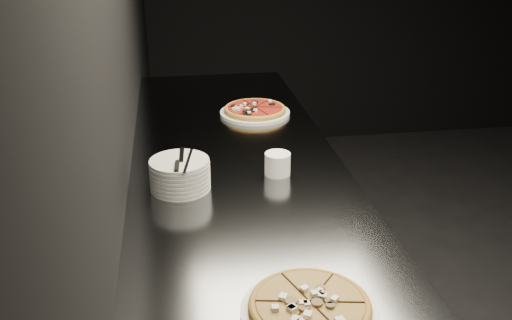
{
  "coord_description": "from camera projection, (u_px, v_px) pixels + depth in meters",
  "views": [
    {
      "loc": [
        -2.34,
        -1.8,
        1.74
      ],
      "look_at": [
        -2.08,
        -0.09,
        0.98
      ],
      "focal_mm": 40.0,
      "sensor_mm": 36.0,
      "label": 1
    }
  ],
  "objects": [
    {
      "name": "wall_left",
      "position": [
        116.0,
        30.0,
        1.74
      ],
      "size": [
        0.02,
        5.0,
        2.8
      ],
      "primitive_type": "cube",
      "color": "black",
      "rests_on": "floor"
    },
    {
      "name": "counter",
      "position": [
        240.0,
        276.0,
        2.17
      ],
      "size": [
        0.74,
        2.44,
        0.92
      ],
      "color": "slate",
      "rests_on": "floor"
    },
    {
      "name": "pizza_mushroom",
      "position": [
        310.0,
        308.0,
        1.25
      ],
      "size": [
        0.31,
        0.31,
        0.04
      ],
      "rotation": [
        0.0,
        0.0,
        -0.18
      ],
      "color": "silver",
      "rests_on": "counter"
    },
    {
      "name": "pizza_tomato",
      "position": [
        255.0,
        110.0,
        2.48
      ],
      "size": [
        0.32,
        0.32,
        0.04
      ],
      "rotation": [
        0.0,
        0.0,
        -0.2
      ],
      "color": "silver",
      "rests_on": "counter"
    },
    {
      "name": "plate_stack",
      "position": [
        180.0,
        174.0,
        1.8
      ],
      "size": [
        0.19,
        0.19,
        0.1
      ],
      "color": "silver",
      "rests_on": "counter"
    },
    {
      "name": "cutlery",
      "position": [
        182.0,
        161.0,
        1.77
      ],
      "size": [
        0.08,
        0.2,
        0.01
      ],
      "rotation": [
        0.0,
        0.0,
        -0.07
      ],
      "color": "#B0B3B7",
      "rests_on": "plate_stack"
    },
    {
      "name": "ramekin",
      "position": [
        278.0,
        163.0,
        1.91
      ],
      "size": [
        0.09,
        0.09,
        0.08
      ],
      "color": "white",
      "rests_on": "counter"
    }
  ]
}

